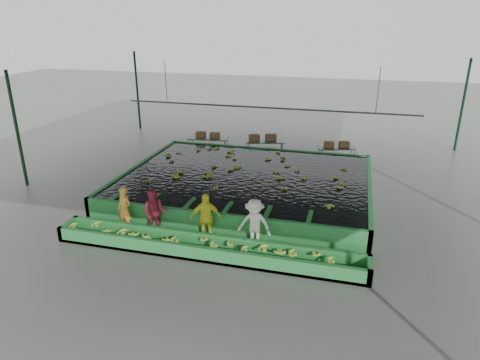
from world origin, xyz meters
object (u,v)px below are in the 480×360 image
(worker_d, at_px, (254,224))
(packing_table_right, at_px, (336,155))
(box_stack_right, at_px, (336,147))
(worker_c, at_px, (206,218))
(worker_b, at_px, (155,213))
(packing_table_left, at_px, (208,146))
(box_stack_left, at_px, (208,137))
(sorting_trough, at_px, (206,247))
(flotation_tank, at_px, (246,184))
(packing_table_mid, at_px, (265,149))
(box_stack_mid, at_px, (262,140))
(worker_a, at_px, (125,209))

(worker_d, relative_size, packing_table_right, 0.92)
(box_stack_right, bearing_deg, worker_c, -110.88)
(worker_b, distance_m, worker_c, 1.81)
(worker_c, height_order, packing_table_right, worker_c)
(packing_table_left, distance_m, box_stack_left, 0.49)
(worker_c, relative_size, box_stack_right, 1.37)
(sorting_trough, bearing_deg, flotation_tank, 90.00)
(packing_table_mid, xyz_separation_m, box_stack_right, (3.69, 0.01, 0.39))
(worker_b, relative_size, packing_table_mid, 0.84)
(worker_d, height_order, packing_table_left, worker_d)
(worker_c, relative_size, packing_table_left, 0.80)
(worker_b, bearing_deg, worker_c, -13.40)
(worker_b, xyz_separation_m, box_stack_left, (-1.28, 9.11, 0.15))
(worker_b, xyz_separation_m, box_stack_mid, (1.61, 9.58, 0.07))
(worker_a, xyz_separation_m, packing_table_right, (6.60, 9.48, -0.39))
(worker_b, relative_size, packing_table_left, 0.77)
(packing_table_right, relative_size, box_stack_right, 1.47)
(worker_b, xyz_separation_m, worker_c, (1.81, 0.00, 0.03))
(worker_c, xyz_separation_m, packing_table_right, (3.66, 9.48, -0.44))
(box_stack_mid, height_order, box_stack_right, box_stack_mid)
(box_stack_mid, bearing_deg, packing_table_left, -170.17)
(worker_b, xyz_separation_m, packing_table_right, (5.47, 9.48, -0.41))
(worker_a, bearing_deg, box_stack_right, 74.32)
(flotation_tank, height_order, sorting_trough, flotation_tank)
(worker_b, xyz_separation_m, packing_table_mid, (1.76, 9.52, -0.38))
(sorting_trough, xyz_separation_m, packing_table_right, (3.40, 10.28, 0.17))
(packing_table_right, bearing_deg, worker_b, -120.00)
(worker_c, bearing_deg, worker_d, -18.41)
(packing_table_right, height_order, box_stack_right, box_stack_right)
(packing_table_left, relative_size, packing_table_right, 1.16)
(sorting_trough, xyz_separation_m, worker_d, (1.37, 0.80, 0.60))
(sorting_trough, xyz_separation_m, worker_b, (-2.08, 0.80, 0.58))
(worker_d, xyz_separation_m, packing_table_mid, (-1.69, 9.52, -0.40))
(packing_table_left, xyz_separation_m, packing_table_right, (6.73, 0.41, -0.07))
(packing_table_left, height_order, box_stack_mid, box_stack_mid)
(sorting_trough, height_order, worker_c, worker_c)
(packing_table_mid, bearing_deg, worker_b, -100.47)
(packing_table_mid, height_order, packing_table_right, packing_table_mid)
(worker_c, relative_size, worker_d, 1.01)
(worker_a, height_order, packing_table_left, worker_a)
(flotation_tank, relative_size, worker_a, 6.17)
(packing_table_mid, bearing_deg, box_stack_left, -172.31)
(sorting_trough, xyz_separation_m, worker_c, (-0.27, 0.80, 0.61))
(worker_d, xyz_separation_m, box_stack_mid, (-1.84, 9.58, 0.05))
(box_stack_mid, bearing_deg, box_stack_right, -0.63)
(worker_d, xyz_separation_m, packing_table_left, (-4.70, 9.08, -0.36))
(worker_a, relative_size, worker_b, 0.98)
(flotation_tank, bearing_deg, packing_table_right, 56.77)
(packing_table_left, bearing_deg, worker_c, -71.34)
(box_stack_left, bearing_deg, packing_table_mid, 7.69)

